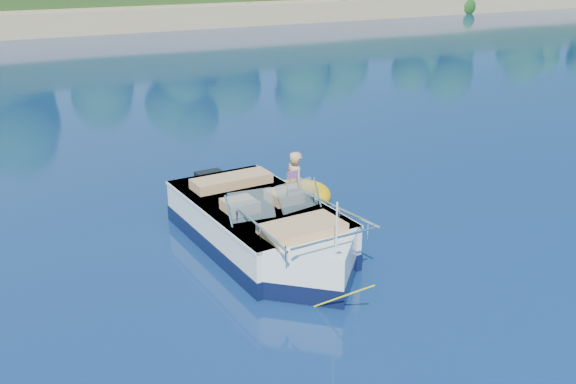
% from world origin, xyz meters
% --- Properties ---
extents(ground, '(160.00, 160.00, 0.00)m').
position_xyz_m(ground, '(0.00, 0.00, 0.00)').
color(ground, '#09193F').
rests_on(ground, ground).
extents(motorboat, '(2.20, 5.69, 1.89)m').
position_xyz_m(motorboat, '(-0.32, 0.18, 0.37)').
color(motorboat, white).
rests_on(motorboat, ground).
extents(tow_tube, '(1.86, 1.86, 0.38)m').
position_xyz_m(tow_tube, '(1.42, 2.14, 0.10)').
color(tow_tube, '#FFAC00').
rests_on(tow_tube, ground).
extents(boy, '(0.38, 0.82, 1.60)m').
position_xyz_m(boy, '(1.30, 2.11, 0.00)').
color(boy, tan).
rests_on(boy, ground).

